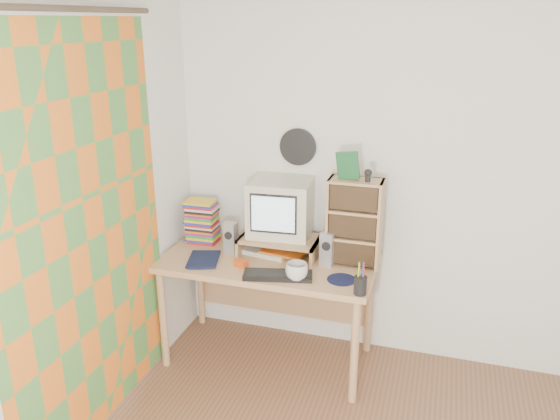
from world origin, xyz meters
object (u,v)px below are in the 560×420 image
Objects in this scene: crt_monitor at (280,208)px; diary at (189,258)px; keyboard at (278,275)px; dvd_stack at (202,222)px; desk at (271,274)px; mug at (297,272)px; cd_rack at (354,222)px.

crt_monitor is 0.68m from diary.
dvd_stack reaches higher than keyboard.
dvd_stack is at bearing 170.82° from desk.
desk is at bearing -118.17° from crt_monitor.
desk is 10.29× the size of mug.
dvd_stack is (-0.53, 0.09, 0.28)m from desk.
dvd_stack reaches higher than diary.
desk is 0.68m from cd_rack.
dvd_stack is at bearing 83.27° from diary.
mug is (-0.28, -0.34, -0.23)m from cd_rack.
diary is (-1.02, -0.28, -0.26)m from cd_rack.
dvd_stack reaches higher than mug.
cd_rack is at bearing 27.41° from keyboard.
diary is (0.05, -0.33, -0.12)m from dvd_stack.
diary is (-0.48, -0.24, 0.16)m from desk.
diary is (-0.74, 0.05, -0.03)m from mug.
keyboard is at bearing -64.58° from desk.
keyboard is 1.44× the size of dvd_stack.
desk is at bearing -175.92° from cd_rack.
cd_rack is at bearing -4.35° from dvd_stack.
diary reaches higher than keyboard.
crt_monitor is at bearing 16.70° from diary.
mug is at bearing -64.57° from crt_monitor.
crt_monitor is at bearing 174.52° from cd_rack.
crt_monitor is at bearing 120.11° from mug.
desk is at bearing 102.24° from keyboard.
mug is at bearing -129.86° from cd_rack.
cd_rack is (1.07, -0.05, 0.14)m from dvd_stack.
cd_rack reaches higher than keyboard.
crt_monitor is at bearing 66.51° from desk.
crt_monitor is 0.51m from cd_rack.
crt_monitor is (0.04, 0.09, 0.44)m from desk.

